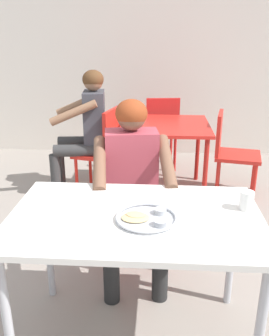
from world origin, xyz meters
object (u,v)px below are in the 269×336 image
Objects in this scene: patron_background at (86,122)px; drinking_cup at (247,200)px; thali_tray at (147,218)px; chair_foreground at (131,194)px; table_background_red at (165,132)px; chair_red_far at (161,128)px; diner_foreground at (132,177)px; chair_red_right at (230,149)px; chair_red_left at (103,146)px; table_foreground at (135,229)px.

drinking_cup is at bearing -58.03° from patron_background.
patron_background reaches higher than drinking_cup.
thali_tray is 0.93m from chair_foreground.
chair_foreground is (-0.14, 0.88, -0.28)m from thali_tray.
chair_red_far is at bearing 92.49° from table_background_red.
diner_foreground is at bearing -83.95° from chair_foreground.
chair_red_right reaches higher than chair_foreground.
diner_foreground is 1.35× the size of chair_red_far.
patron_background is (-0.18, 0.04, 0.23)m from chair_red_left.
table_foreground is 2.17m from chair_red_right.
chair_red_far is at bearing 42.10° from patron_background.
table_background_red is (-0.38, 1.88, -0.16)m from drinking_cup.
chair_red_far is at bearing 83.19° from chair_foreground.
diner_foreground is at bearing 99.84° from thali_tray.
drinking_cup is at bearing -40.36° from diner_foreground.
table_foreground is at bearing -84.55° from diner_foreground.
table_background_red is at bearing 4.62° from chair_red_left.
patron_background is at bearing -137.90° from chair_red_far.
diner_foreground is (-0.11, 0.66, -0.06)m from thali_tray.
thali_tray is 0.35× the size of chair_foreground.
table_foreground is at bearing -92.94° from chair_red_far.
chair_red_left is (-0.50, 1.98, -0.26)m from thali_tray.
chair_red_far is at bearing 51.22° from chair_red_left.
chair_red_left is 0.99× the size of chair_red_far.
patron_background reaches higher than thali_tray.
patron_background reaches higher than table_foreground.
table_foreground is at bearing -112.31° from chair_red_right.
chair_red_left is 0.93m from chair_red_far.
chair_red_left is 1.27m from chair_red_right.
thali_tray is 2.13m from patron_background.
table_foreground is 0.11m from thali_tray.
chair_red_right is 1.47m from patron_background.
chair_red_right is at bearing 67.69° from table_foreground.
thali_tray is 2.05m from chair_red_left.
chair_red_left is at bearing 104.26° from thali_tray.
chair_foreground is 1.16m from chair_red_left.
table_background_red is at bearing -87.51° from chair_red_far.
chair_red_left is (-0.45, 1.93, -0.17)m from table_foreground.
chair_red_left is at bearing -12.75° from patron_background.
diner_foreground reaches higher than chair_red_right.
chair_red_right reaches higher than thali_tray.
thali_tray is 0.67m from diner_foreground.
chair_red_left is 0.29m from patron_background.
chair_foreground is 0.67× the size of patron_background.
chair_foreground reaches higher than table_background_red.
chair_red_right reaches higher than table_background_red.
chair_foreground is 0.96× the size of table_background_red.
diner_foreground is at bearing -67.45° from patron_background.
table_background_red is 0.63m from chair_red_left.
table_foreground is 1.41× the size of table_background_red.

